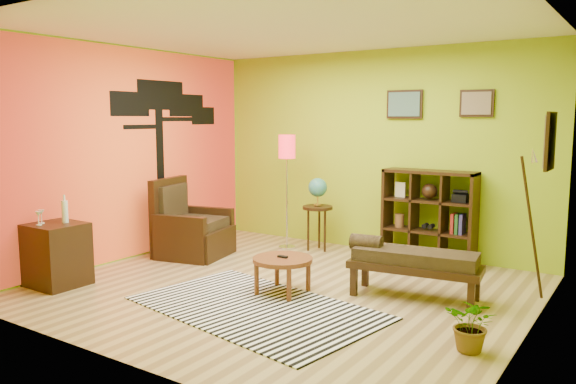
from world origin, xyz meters
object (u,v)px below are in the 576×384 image
Objects in this scene: floor_lamp at (287,157)px; potted_plant at (473,330)px; bench at (411,260)px; coffee_table at (283,263)px; side_cabinet at (56,254)px; cube_shelf at (430,216)px; globe_table at (318,196)px; armchair at (190,232)px.

potted_plant is (3.25, -2.17, -1.14)m from floor_lamp.
floor_lamp is 2.74m from bench.
bench is at bearing 27.71° from coffee_table.
cube_shelf reaches higher than side_cabinet.
globe_table is 0.86× the size of cube_shelf.
armchair reaches higher than bench.
potted_plant is at bearing 9.69° from side_cabinet.
cube_shelf is at bearing 27.60° from armchair.
armchair is 1.84m from globe_table.
coffee_table is 0.62× the size of globe_table.
floor_lamp is at bearing 122.51° from coffee_table.
coffee_table is at bearing -19.09° from armchair.
coffee_table is 0.63× the size of side_cabinet.
globe_table is 2.27× the size of potted_plant.
globe_table is at bearing 110.17° from coffee_table.
potted_plant is (0.93, -1.03, -0.22)m from bench.
globe_table is at bearing 18.64° from floor_lamp.
coffee_table is at bearing 26.88° from side_cabinet.
coffee_table is 1.41× the size of potted_plant.
coffee_table is 2.12m from armchair.
side_cabinet is at bearing -170.31° from potted_plant.
coffee_table is at bearing -110.97° from cube_shelf.
globe_table is 2.32m from bench.
globe_table is (-0.70, 1.91, 0.44)m from coffee_table.
bench is at bearing -34.10° from globe_table.
globe_table reaches higher than side_cabinet.
coffee_table is at bearing -57.49° from floor_lamp.
armchair reaches higher than coffee_table.
coffee_table is at bearing 169.21° from potted_plant.
cube_shelf is at bearing 9.84° from globe_table.
globe_table is (1.58, 3.07, 0.43)m from side_cabinet.
bench is at bearing 27.16° from side_cabinet.
coffee_table is 0.61× the size of armchair.
floor_lamp is at bearing 68.45° from side_cabinet.
armchair is 0.65× the size of floor_lamp.
side_cabinet is 3.90m from bench.
globe_table is 3.70m from potted_plant.
bench is at bearing -76.94° from cube_shelf.
cube_shelf reaches higher than coffee_table.
side_cabinet is at bearing -98.52° from armchair.
globe_table is at bearing 140.64° from potted_plant.
coffee_table is 2.31m from floor_lamp.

